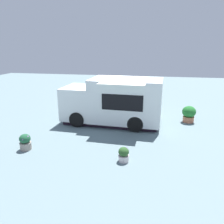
% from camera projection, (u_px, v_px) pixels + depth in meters
% --- Properties ---
extents(ground_plane, '(40.00, 40.00, 0.00)m').
position_uv_depth(ground_plane, '(113.00, 121.00, 12.76)').
color(ground_plane, slate).
extents(food_truck, '(3.06, 5.38, 2.48)m').
position_uv_depth(food_truck, '(114.00, 102.00, 12.17)').
color(food_truck, white).
rests_on(food_truck, ground_plane).
extents(person_customer, '(0.71, 0.73, 0.90)m').
position_uv_depth(person_customer, '(80.00, 97.00, 17.36)').
color(person_customer, black).
rests_on(person_customer, ground_plane).
extents(planter_flowering_near, '(0.48, 0.48, 0.67)m').
position_uv_depth(planter_flowering_near, '(25.00, 142.00, 9.24)').
color(planter_flowering_near, gray).
rests_on(planter_flowering_near, ground_plane).
extents(planter_flowering_far, '(0.75, 0.75, 0.92)m').
position_uv_depth(planter_flowering_far, '(189.00, 114.00, 12.55)').
color(planter_flowering_far, '#B46B4C').
rests_on(planter_flowering_far, ground_plane).
extents(planter_flowering_side, '(0.41, 0.41, 0.56)m').
position_uv_depth(planter_flowering_side, '(124.00, 154.00, 8.31)').
color(planter_flowering_side, silver).
rests_on(planter_flowering_side, ground_plane).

